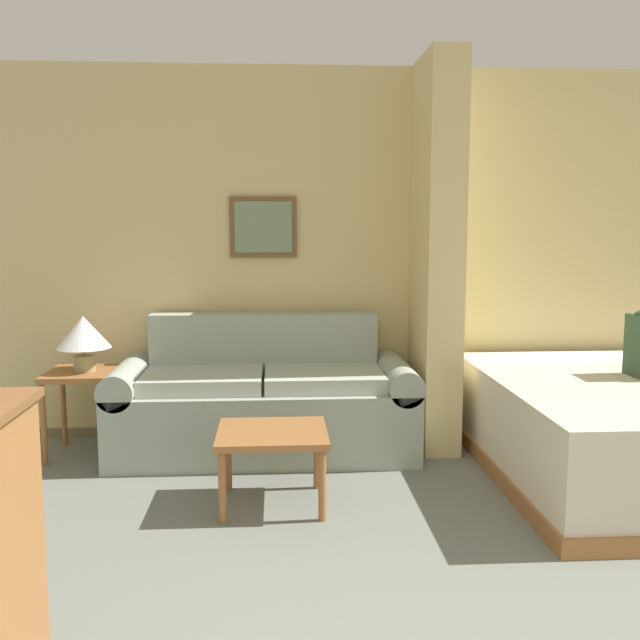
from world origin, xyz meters
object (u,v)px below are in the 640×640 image
(couch, at_px, (264,402))
(coffee_table, at_px, (272,440))
(table_lamp, at_px, (83,334))
(bed, at_px, (627,428))

(couch, relative_size, coffee_table, 3.40)
(couch, distance_m, table_lamp, 1.26)
(coffee_table, distance_m, bed, 2.14)
(couch, distance_m, bed, 2.27)
(couch, xyz_separation_m, table_lamp, (-1.17, 0.01, 0.47))
(coffee_table, bearing_deg, bed, 8.13)
(table_lamp, xyz_separation_m, bed, (3.34, -0.65, -0.50))
(table_lamp, bearing_deg, bed, -10.96)
(coffee_table, height_order, table_lamp, table_lamp)
(table_lamp, relative_size, bed, 0.18)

